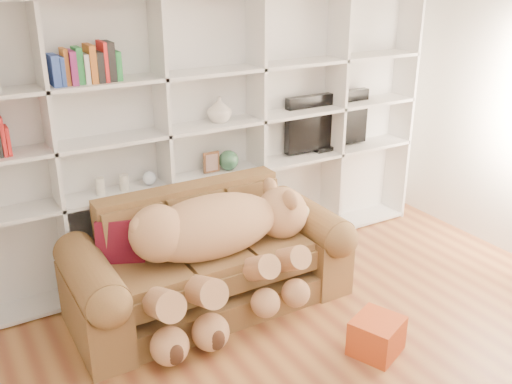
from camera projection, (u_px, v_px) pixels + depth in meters
wall_back at (201, 114)px, 4.99m from camera, size 5.00×0.02×2.70m
bookshelf at (182, 127)px, 4.78m from camera, size 4.43×0.35×2.40m
sofa at (208, 265)px, 4.53m from camera, size 2.18×0.94×0.92m
teddy_bear at (218, 242)px, 4.28m from camera, size 1.63×0.89×0.94m
throw_pillow at (121, 244)px, 4.24m from camera, size 0.40×0.32×0.37m
gift_box at (377, 336)px, 4.03m from camera, size 0.42×0.41×0.27m
tv at (327, 122)px, 5.55m from camera, size 0.95×0.18×0.56m
picture_frame at (211, 162)px, 4.97m from camera, size 0.15×0.03×0.18m
green_vase at (229, 160)px, 5.05m from camera, size 0.18×0.18×0.18m
figurine_tall at (100, 186)px, 4.52m from camera, size 0.08×0.08×0.14m
figurine_short at (124, 182)px, 4.61m from camera, size 0.08×0.08×0.13m
snow_globe at (149, 178)px, 4.71m from camera, size 0.11×0.11×0.11m
shelf_vase at (219, 109)px, 4.84m from camera, size 0.26×0.26×0.22m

